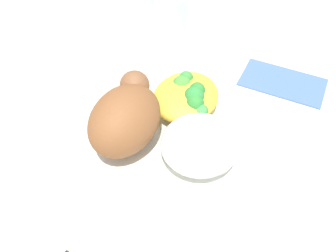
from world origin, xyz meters
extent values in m
plane|color=beige|center=(0.00, 0.00, 0.00)|extent=(2.00, 2.00, 0.00)
cylinder|color=white|center=(0.00, 0.00, 0.01)|extent=(0.24, 0.24, 0.01)
torus|color=white|center=(0.00, 0.00, 0.01)|extent=(0.24, 0.24, 0.01)
ellipsoid|color=brown|center=(-0.04, 0.04, 0.05)|extent=(0.11, 0.08, 0.08)
sphere|color=brown|center=(0.01, 0.05, 0.07)|extent=(0.04, 0.04, 0.04)
ellipsoid|color=silver|center=(-0.02, -0.05, 0.03)|extent=(0.10, 0.10, 0.04)
ellipsoid|color=gold|center=(0.06, 0.00, 0.03)|extent=(0.10, 0.09, 0.03)
sphere|color=#31883A|center=(0.05, -0.02, 0.04)|extent=(0.03, 0.03, 0.03)
sphere|color=#499238|center=(0.07, 0.01, 0.04)|extent=(0.03, 0.03, 0.03)
sphere|color=#317F33|center=(0.06, -0.01, 0.05)|extent=(0.02, 0.02, 0.02)
sphere|color=#308533|center=(0.04, -0.02, 0.04)|extent=(0.02, 0.02, 0.02)
sphere|color=#3A893B|center=(0.08, 0.01, 0.05)|extent=(0.02, 0.02, 0.02)
sphere|color=#429347|center=(0.03, -0.03, 0.04)|extent=(0.02, 0.02, 0.02)
cube|color=silver|center=(-0.17, 0.00, 0.00)|extent=(0.02, 0.11, 0.01)
cube|color=silver|center=(-0.16, 0.07, 0.00)|extent=(0.03, 0.04, 0.00)
cube|color=#B2B2B7|center=(-0.19, 0.08, 0.00)|extent=(0.03, 0.11, 0.00)
cylinder|color=silver|center=(0.22, 0.11, 0.04)|extent=(0.07, 0.07, 0.09)
cube|color=#47669E|center=(0.19, -0.11, 0.00)|extent=(0.08, 0.13, 0.00)
camera|label=1|loc=(-0.28, -0.14, 0.35)|focal=36.89mm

